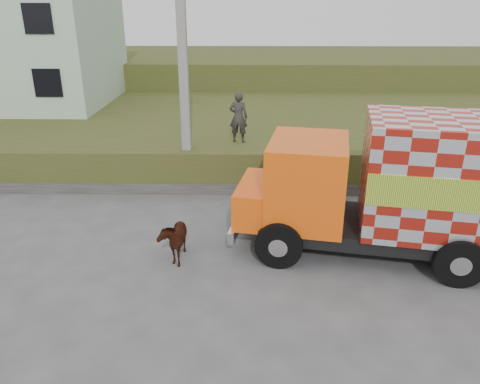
{
  "coord_description": "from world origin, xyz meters",
  "views": [
    {
      "loc": [
        1.17,
        -11.29,
        6.38
      ],
      "look_at": [
        0.95,
        1.1,
        1.3
      ],
      "focal_mm": 35.0,
      "sensor_mm": 36.0,
      "label": 1
    }
  ],
  "objects_px": {
    "cow": "(174,238)",
    "pedestrian": "(238,117)",
    "cargo_truck": "(419,188)",
    "utility_pole": "(184,75)"
  },
  "relations": [
    {
      "from": "cow",
      "to": "pedestrian",
      "type": "distance_m",
      "value": 6.45
    },
    {
      "from": "cow",
      "to": "pedestrian",
      "type": "xyz_separation_m",
      "value": [
        1.59,
        5.98,
        1.84
      ]
    },
    {
      "from": "cargo_truck",
      "to": "cow",
      "type": "distance_m",
      "value": 6.49
    },
    {
      "from": "utility_pole",
      "to": "cargo_truck",
      "type": "height_order",
      "value": "utility_pole"
    },
    {
      "from": "cargo_truck",
      "to": "cow",
      "type": "relative_size",
      "value": 6.23
    },
    {
      "from": "utility_pole",
      "to": "pedestrian",
      "type": "bearing_deg",
      "value": 28.43
    },
    {
      "from": "utility_pole",
      "to": "cow",
      "type": "xyz_separation_m",
      "value": [
        0.22,
        -5.0,
        -3.48
      ]
    },
    {
      "from": "pedestrian",
      "to": "cow",
      "type": "bearing_deg",
      "value": 84.06
    },
    {
      "from": "utility_pole",
      "to": "pedestrian",
      "type": "height_order",
      "value": "utility_pole"
    },
    {
      "from": "utility_pole",
      "to": "cargo_truck",
      "type": "distance_m",
      "value": 8.36
    }
  ]
}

